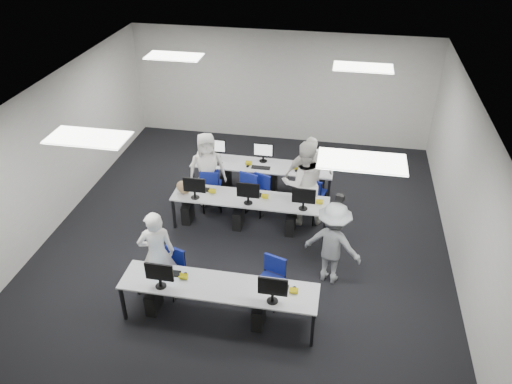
% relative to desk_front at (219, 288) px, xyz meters
% --- Properties ---
extents(room, '(9.00, 9.02, 3.00)m').
position_rel_desk_front_xyz_m(room, '(0.00, 2.40, 0.82)').
color(room, black).
rests_on(room, ground).
extents(ceiling_panels, '(5.20, 4.60, 0.02)m').
position_rel_desk_front_xyz_m(ceiling_panels, '(0.00, 2.40, 2.30)').
color(ceiling_panels, white).
rests_on(ceiling_panels, room).
extents(desk_front, '(3.20, 0.70, 0.73)m').
position_rel_desk_front_xyz_m(desk_front, '(0.00, 0.00, 0.00)').
color(desk_front, silver).
rests_on(desk_front, ground).
extents(desk_mid, '(3.20, 0.70, 0.73)m').
position_rel_desk_front_xyz_m(desk_mid, '(0.00, 2.60, 0.00)').
color(desk_mid, silver).
rests_on(desk_mid, ground).
extents(desk_back, '(3.20, 0.70, 0.73)m').
position_rel_desk_front_xyz_m(desk_back, '(0.00, 4.00, 0.00)').
color(desk_back, silver).
rests_on(desk_back, ground).
extents(equipment_front, '(2.51, 0.41, 1.19)m').
position_rel_desk_front_xyz_m(equipment_front, '(-0.19, -0.02, -0.32)').
color(equipment_front, '#0D52AC').
rests_on(equipment_front, desk_front).
extents(equipment_mid, '(2.91, 0.41, 1.19)m').
position_rel_desk_front_xyz_m(equipment_mid, '(-0.19, 2.58, -0.32)').
color(equipment_mid, white).
rests_on(equipment_mid, desk_mid).
extents(equipment_back, '(2.91, 0.41, 1.19)m').
position_rel_desk_front_xyz_m(equipment_back, '(0.19, 4.02, -0.32)').
color(equipment_back, white).
rests_on(equipment_back, desk_back).
extents(chair_0, '(0.53, 0.55, 0.84)m').
position_rel_desk_front_xyz_m(chair_0, '(-1.00, 0.49, -0.41)').
color(chair_0, navy).
rests_on(chair_0, ground).
extents(chair_1, '(0.54, 0.56, 0.86)m').
position_rel_desk_front_xyz_m(chair_1, '(0.75, 0.56, -0.41)').
color(chair_1, navy).
rests_on(chair_1, ground).
extents(chair_2, '(0.54, 0.57, 0.85)m').
position_rel_desk_front_xyz_m(chair_2, '(-0.99, 3.18, -0.41)').
color(chair_2, navy).
rests_on(chair_2, ground).
extents(chair_3, '(0.55, 0.58, 0.85)m').
position_rel_desk_front_xyz_m(chair_3, '(0.06, 3.22, -0.41)').
color(chair_3, navy).
rests_on(chair_3, ground).
extents(chair_4, '(0.43, 0.47, 0.86)m').
position_rel_desk_front_xyz_m(chair_4, '(1.11, 3.13, -0.41)').
color(chair_4, navy).
rests_on(chair_4, ground).
extents(chair_5, '(0.48, 0.51, 0.89)m').
position_rel_desk_front_xyz_m(chair_5, '(-1.04, 3.38, -0.40)').
color(chair_5, navy).
rests_on(chair_5, ground).
extents(chair_6, '(0.56, 0.59, 0.91)m').
position_rel_desk_front_xyz_m(chair_6, '(-0.11, 3.45, -0.39)').
color(chair_6, navy).
rests_on(chair_6, ground).
extents(chair_7, '(0.50, 0.52, 0.82)m').
position_rel_desk_front_xyz_m(chair_7, '(1.27, 3.54, -0.42)').
color(chair_7, navy).
rests_on(chair_7, ground).
extents(handbag, '(0.39, 0.33, 0.27)m').
position_rel_desk_front_xyz_m(handbag, '(-1.38, 2.55, 0.19)').
color(handbag, tan).
rests_on(handbag, desk_mid).
extents(student_0, '(0.72, 0.60, 1.68)m').
position_rel_desk_front_xyz_m(student_0, '(-1.19, 0.46, 0.16)').
color(student_0, white).
rests_on(student_0, ground).
extents(student_1, '(1.06, 0.91, 1.86)m').
position_rel_desk_front_xyz_m(student_1, '(1.03, 3.07, 0.25)').
color(student_1, white).
rests_on(student_1, ground).
extents(student_2, '(0.96, 0.81, 1.68)m').
position_rel_desk_front_xyz_m(student_2, '(-1.12, 3.42, 0.16)').
color(student_2, white).
rests_on(student_2, ground).
extents(student_3, '(1.11, 0.77, 1.75)m').
position_rel_desk_front_xyz_m(student_3, '(1.10, 3.52, 0.20)').
color(student_3, white).
rests_on(student_3, ground).
extents(photographer, '(1.17, 0.86, 1.61)m').
position_rel_desk_front_xyz_m(photographer, '(1.73, 1.32, 0.13)').
color(photographer, gray).
rests_on(photographer, ground).
extents(dslr_camera, '(0.18, 0.21, 0.10)m').
position_rel_desk_front_xyz_m(dslr_camera, '(1.78, 1.50, 0.99)').
color(dslr_camera, black).
rests_on(dslr_camera, photographer).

